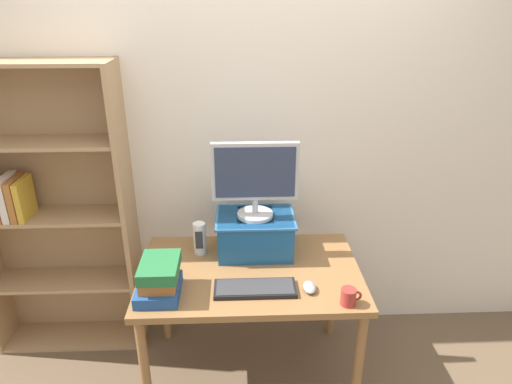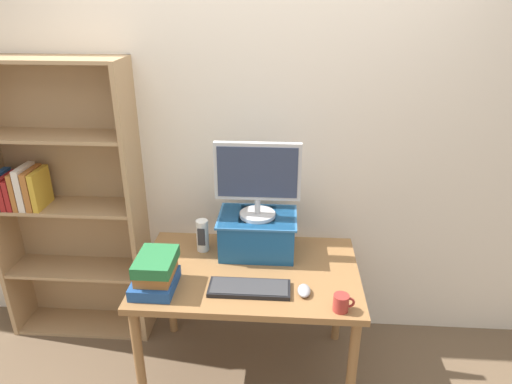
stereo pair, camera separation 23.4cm
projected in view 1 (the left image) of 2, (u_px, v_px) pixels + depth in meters
ground_plane at (251, 371)px, 2.73m from camera, size 12.00×12.00×0.00m
back_wall at (247, 137)px, 2.68m from camera, size 7.00×0.08×2.60m
desk at (250, 283)px, 2.47m from camera, size 1.17×0.75×0.72m
bookshelf_unit at (49, 212)px, 2.66m from camera, size 0.90×0.28×1.77m
riser_box at (255, 233)px, 2.57m from camera, size 0.44×0.32×0.22m
computer_monitor at (255, 177)px, 2.43m from camera, size 0.46×0.20×0.43m
keyboard at (255, 288)px, 2.26m from camera, size 0.41×0.15×0.02m
computer_mouse at (310, 287)px, 2.26m from camera, size 0.06×0.10×0.04m
book_stack at (159, 279)px, 2.21m from camera, size 0.21×0.26×0.18m
coffee_mug at (349, 297)px, 2.15m from camera, size 0.10×0.07×0.08m
desk_speaker at (200, 238)px, 2.56m from camera, size 0.07×0.07×0.19m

